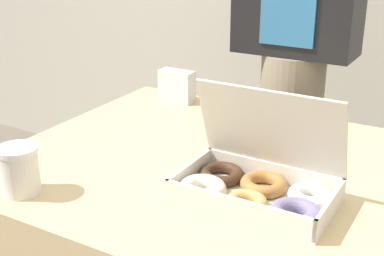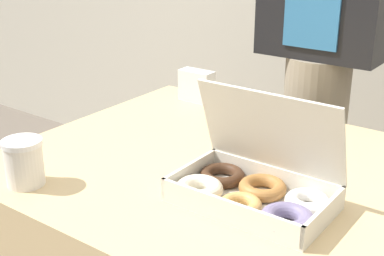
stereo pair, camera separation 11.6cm
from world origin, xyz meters
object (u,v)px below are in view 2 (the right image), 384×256
donut_box (253,188)px  napkin_holder (197,86)px  coffee_cup (24,162)px  person_customer (320,56)px

donut_box → napkin_holder: 0.70m
coffee_cup → person_customer: size_ratio=0.06×
napkin_holder → person_customer: 0.44m
coffee_cup → napkin_holder: bearing=93.1°
donut_box → napkin_holder: donut_box is taller
donut_box → person_customer: 0.86m
napkin_holder → person_customer: bearing=49.7°
donut_box → coffee_cup: 0.52m
coffee_cup → donut_box: bearing=26.2°
donut_box → napkin_holder: bearing=135.5°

